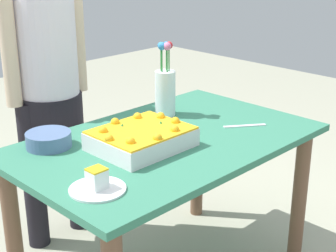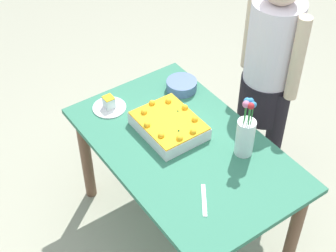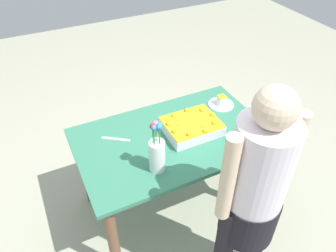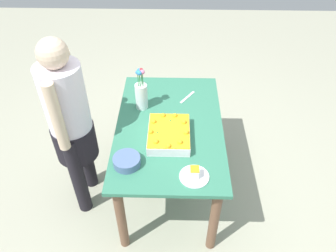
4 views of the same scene
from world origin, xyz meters
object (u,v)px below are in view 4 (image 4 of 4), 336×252
Objects in this scene: serving_plate_with_slice at (194,175)px; flower_vase at (141,94)px; person_standing at (70,121)px; sheet_cake at (169,134)px; fruit_bowl at (127,161)px; cake_knife at (187,97)px.

flower_vase reaches higher than serving_plate_with_slice.
person_standing is (0.33, -0.48, 0.00)m from flower_vase.
flower_vase reaches higher than sheet_cake.
serving_plate_with_slice is 0.46m from fruit_bowl.
fruit_bowl is (-0.10, -0.45, 0.01)m from serving_plate_with_slice.
serving_plate_with_slice is at bearing 28.95° from flower_vase.
cake_knife is 1.07× the size of fruit_bowl.
sheet_cake is 1.05× the size of flower_vase.
flower_vase is at bearing -34.02° from cake_knife.
serving_plate_with_slice is 0.13× the size of person_standing.
sheet_cake is 0.25× the size of person_standing.
person_standing is at bearing -113.56° from serving_plate_with_slice.
person_standing is (-0.02, -0.70, 0.09)m from sheet_cake.
person_standing reaches higher than cake_knife.
serving_plate_with_slice is (0.36, 0.17, -0.02)m from sheet_cake.
cake_knife is 0.41m from flower_vase.
sheet_cake is at bearing 133.55° from fruit_bowl.
sheet_cake is 0.71m from person_standing.
serving_plate_with_slice reaches higher than cake_knife.
sheet_cake is 0.40m from serving_plate_with_slice.
cake_knife is 0.13× the size of person_standing.
person_standing is at bearing -92.03° from sheet_cake.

